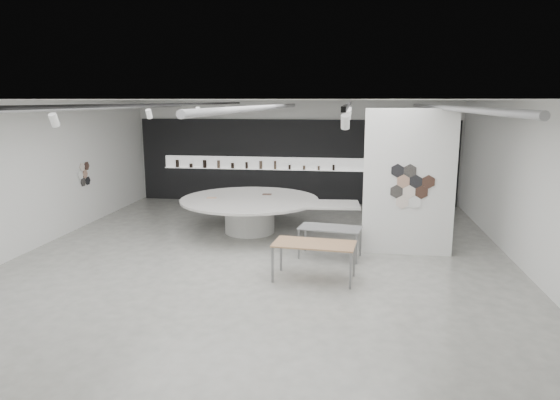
# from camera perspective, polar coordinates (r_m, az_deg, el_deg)

# --- Properties ---
(room) EXTENTS (12.02, 14.02, 3.82)m
(room) POSITION_cam_1_polar(r_m,az_deg,el_deg) (11.79, -2.57, 2.94)
(room) COLOR #9F9F96
(room) RESTS_ON ground
(back_wall_display) EXTENTS (11.80, 0.27, 3.10)m
(back_wall_display) POSITION_cam_1_polar(r_m,az_deg,el_deg) (18.66, 1.45, 4.40)
(back_wall_display) COLOR black
(back_wall_display) RESTS_ON ground
(partition_column) EXTENTS (2.20, 0.38, 3.60)m
(partition_column) POSITION_cam_1_polar(r_m,az_deg,el_deg) (12.69, 14.48, 1.94)
(partition_column) COLOR white
(partition_column) RESTS_ON ground
(display_island) EXTENTS (5.30, 4.26, 1.02)m
(display_island) POSITION_cam_1_polar(r_m,az_deg,el_deg) (14.46, -3.16, -1.19)
(display_island) COLOR white
(display_island) RESTS_ON ground
(sample_table_wood) EXTENTS (1.80, 1.02, 0.81)m
(sample_table_wood) POSITION_cam_1_polar(r_m,az_deg,el_deg) (10.68, 3.93, -5.25)
(sample_table_wood) COLOR #A67A55
(sample_table_wood) RESTS_ON ground
(sample_table_stone) EXTENTS (1.58, 0.96, 0.76)m
(sample_table_stone) POSITION_cam_1_polar(r_m,az_deg,el_deg) (12.20, 5.76, -3.41)
(sample_table_stone) COLOR gray
(sample_table_stone) RESTS_ON ground
(kitchen_counter) EXTENTS (1.71, 0.72, 1.33)m
(kitchen_counter) POSITION_cam_1_polar(r_m,az_deg,el_deg) (18.32, 12.44, 0.65)
(kitchen_counter) COLOR white
(kitchen_counter) RESTS_ON ground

